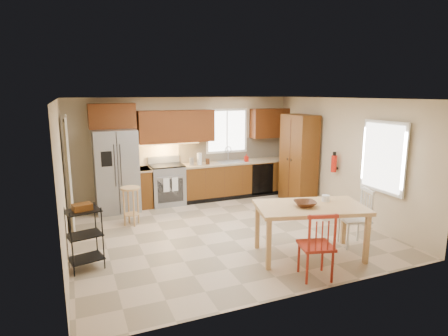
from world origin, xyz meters
TOP-DOWN VIEW (x-y plane):
  - floor at (0.00, 0.00)m, footprint 5.50×5.50m
  - ceiling at (0.00, 0.00)m, footprint 5.50×5.00m
  - wall_back at (0.00, 2.50)m, footprint 5.50×0.02m
  - wall_front at (0.00, -2.50)m, footprint 5.50×0.02m
  - wall_left at (-2.75, 0.00)m, footprint 0.02×5.00m
  - wall_right at (2.75, 0.00)m, footprint 0.02×5.00m
  - refrigerator at (-1.70, 2.12)m, footprint 0.92×0.75m
  - range_stove at (-0.55, 2.19)m, footprint 0.76×0.63m
  - base_cabinet_narrow at (-1.10, 2.20)m, footprint 0.30×0.60m
  - base_cabinet_run at (1.29, 2.20)m, footprint 2.92×0.60m
  - dishwasher at (1.85, 1.91)m, footprint 0.60×0.02m
  - backsplash at (1.29, 2.48)m, footprint 2.92×0.03m
  - upper_over_fridge at (-1.70, 2.33)m, footprint 1.00×0.35m
  - upper_left_block at (-0.25, 2.33)m, footprint 1.80×0.35m
  - upper_right_block at (2.25, 2.33)m, footprint 1.00×0.35m
  - window_back at (1.10, 2.48)m, footprint 1.12×0.04m
  - sink at (1.10, 2.20)m, footprint 0.62×0.46m
  - undercab_glow at (-0.55, 2.30)m, footprint 1.60×0.30m
  - soap_bottle at (1.48, 2.10)m, footprint 0.09×0.09m
  - paper_towel at (0.25, 2.15)m, footprint 0.12×0.12m
  - canister_steel at (0.05, 2.15)m, footprint 0.11×0.11m
  - canister_wood at (0.45, 2.12)m, footprint 0.10×0.10m
  - pantry at (2.43, 1.20)m, footprint 0.50×0.95m
  - fire_extinguisher at (2.63, 0.15)m, footprint 0.12×0.12m
  - window_right at (2.68, -1.15)m, footprint 0.04×1.02m
  - doorway at (-2.67, 1.30)m, footprint 0.04×0.95m
  - dining_table at (0.87, -1.52)m, footprint 1.89×1.37m
  - chair_red at (0.52, -2.17)m, footprint 0.57×0.57m
  - chair_white at (1.82, -1.47)m, footprint 0.57×0.57m
  - table_bowl at (0.76, -1.52)m, footprint 0.42×0.42m
  - table_jar at (1.24, -1.41)m, footprint 0.17×0.17m
  - bar_stool at (-1.56, 1.06)m, footprint 0.38×0.38m
  - utility_cart at (-2.50, -0.62)m, footprint 0.55×0.47m

SIDE VIEW (x-z plane):
  - floor at x=0.00m, z-range 0.00..0.00m
  - bar_stool at x=-1.56m, z-range 0.00..0.77m
  - dining_table at x=0.87m, z-range 0.00..0.83m
  - base_cabinet_narrow at x=-1.10m, z-range 0.00..0.90m
  - base_cabinet_run at x=1.29m, z-range 0.00..0.90m
  - dishwasher at x=1.85m, z-range 0.06..0.84m
  - range_stove at x=-0.55m, z-range 0.00..0.92m
  - utility_cart at x=-2.50m, z-range 0.00..0.96m
  - chair_red at x=0.52m, z-range 0.00..1.00m
  - chair_white at x=1.82m, z-range 0.00..1.00m
  - table_bowl at x=0.76m, z-range 0.80..0.88m
  - sink at x=1.10m, z-range 0.78..0.94m
  - table_jar at x=1.24m, z-range 0.79..0.95m
  - refrigerator at x=-1.70m, z-range 0.00..1.82m
  - canister_wood at x=0.45m, z-range 0.90..1.04m
  - canister_steel at x=0.05m, z-range 0.90..1.08m
  - soap_bottle at x=1.48m, z-range 0.90..1.09m
  - paper_towel at x=0.25m, z-range 0.90..1.18m
  - pantry at x=2.43m, z-range 0.00..2.10m
  - doorway at x=-2.67m, z-range 0.00..2.10m
  - fire_extinguisher at x=2.63m, z-range 0.92..1.28m
  - backsplash at x=1.29m, z-range 0.90..1.45m
  - wall_back at x=0.00m, z-range 0.00..2.50m
  - wall_front at x=0.00m, z-range 0.00..2.50m
  - wall_left at x=-2.75m, z-range 0.00..2.50m
  - wall_right at x=2.75m, z-range 0.00..2.50m
  - undercab_glow at x=-0.55m, z-range 1.43..1.43m
  - window_right at x=2.68m, z-range 0.79..2.11m
  - window_back at x=1.10m, z-range 1.09..2.21m
  - upper_left_block at x=-0.25m, z-range 1.45..2.20m
  - upper_right_block at x=2.25m, z-range 1.45..2.20m
  - upper_over_fridge at x=-1.70m, z-range 1.83..2.38m
  - ceiling at x=0.00m, z-range 2.49..2.51m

